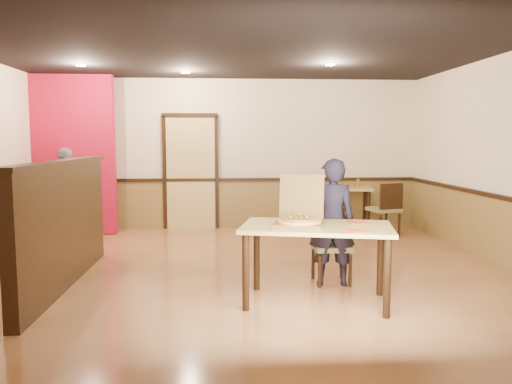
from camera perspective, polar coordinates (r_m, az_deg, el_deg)
floor at (r=6.17m, az=-1.94°, el=-9.72°), size 7.00×7.00×0.00m
ceiling at (r=6.05m, az=-2.03°, el=16.75°), size 7.00×7.00×0.00m
wall_back at (r=9.44m, az=-2.60°, el=4.35°), size 7.00×0.00×7.00m
wainscot_back at (r=9.49m, az=-2.57°, el=-1.40°), size 7.00×0.04×0.90m
chair_rail_back at (r=9.42m, az=-2.59°, el=1.42°), size 7.00×0.06×0.06m
back_door at (r=9.44m, az=-7.45°, el=2.18°), size 0.90×0.06×2.10m
booth_partition at (r=6.09m, az=-21.08°, el=-3.24°), size 0.20×3.10×1.44m
red_accent_panel at (r=9.35m, az=-20.66°, el=3.95°), size 1.60×0.20×2.78m
spot_a at (r=8.10m, az=-19.39°, el=13.53°), size 0.14×0.14×0.02m
spot_b at (r=8.53m, az=-8.05°, el=13.41°), size 0.14×0.14×0.02m
spot_c at (r=7.68m, az=8.47°, el=14.23°), size 0.14×0.14×0.02m
main_table at (r=5.13m, az=6.95°, el=-5.01°), size 1.66×1.16×0.81m
diner_chair at (r=5.97m, az=8.47°, el=-5.66°), size 0.44×0.44×0.86m
side_chair_left at (r=8.65m, az=8.86°, el=-1.84°), size 0.46×0.46×0.92m
side_chair_right at (r=8.90m, az=14.65°, el=-1.68°), size 0.58×0.58×0.94m
side_table at (r=9.34m, az=10.74°, el=-0.55°), size 0.87×0.87×0.80m
diner at (r=5.78m, az=8.66°, el=-3.43°), size 0.57×0.41×1.46m
passerby at (r=8.91m, az=-20.90°, el=-0.18°), size 0.51×0.95×1.55m
pizza_box at (r=5.11m, az=4.97°, el=-3.05°), size 0.59×0.65×0.50m
pizza at (r=5.06m, az=4.91°, el=-3.30°), size 0.60×0.60×0.03m
napkin_near at (r=4.84m, az=11.37°, el=-4.39°), size 0.25×0.25×0.01m
napkin_far at (r=5.33m, az=11.56°, el=-3.44°), size 0.20×0.20×0.01m
condiment at (r=9.36m, az=11.59°, el=1.01°), size 0.06×0.06×0.15m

